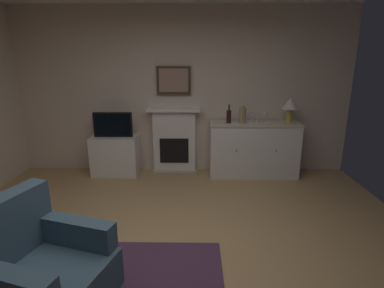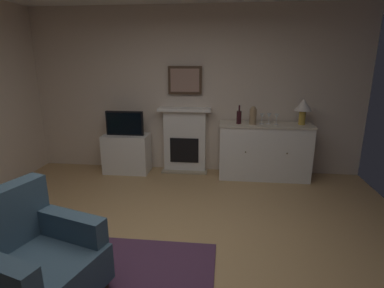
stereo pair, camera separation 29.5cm
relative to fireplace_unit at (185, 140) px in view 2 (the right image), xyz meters
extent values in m
cube|color=tan|center=(0.13, -2.51, -0.60)|extent=(5.55, 5.34, 0.10)
cube|color=beige|center=(0.13, 0.13, 0.80)|extent=(5.55, 0.06, 2.70)
cube|color=#4C2D47|center=(-0.57, -2.92, -0.54)|extent=(2.36, 1.49, 0.02)
cube|color=white|center=(0.00, 0.01, -0.02)|extent=(0.70, 0.18, 1.05)
cube|color=tan|center=(0.00, -0.09, -0.53)|extent=(0.77, 0.20, 0.03)
cube|color=black|center=(0.00, -0.09, -0.16)|extent=(0.48, 0.02, 0.42)
cube|color=white|center=(0.00, -0.02, 0.53)|extent=(0.87, 0.27, 0.05)
cube|color=#473323|center=(0.00, 0.05, 0.99)|extent=(0.55, 0.03, 0.45)
cube|color=#9E7A6B|center=(0.00, 0.03, 0.99)|extent=(0.47, 0.01, 0.37)
cube|color=white|center=(1.31, -0.18, -0.12)|extent=(1.42, 0.45, 0.87)
cube|color=beige|center=(1.31, -0.18, 0.33)|extent=(1.45, 0.48, 0.03)
sphere|color=brown|center=(1.00, -0.41, -0.06)|extent=(0.02, 0.02, 0.02)
sphere|color=brown|center=(1.62, -0.41, -0.06)|extent=(0.02, 0.02, 0.02)
cylinder|color=#B79338|center=(1.85, -0.18, 0.46)|extent=(0.10, 0.10, 0.22)
cone|color=silver|center=(1.85, -0.18, 0.66)|extent=(0.26, 0.26, 0.18)
cylinder|color=#331419|center=(0.88, -0.21, 0.45)|extent=(0.08, 0.08, 0.20)
cylinder|color=#331419|center=(0.88, -0.21, 0.59)|extent=(0.03, 0.03, 0.09)
cylinder|color=silver|center=(1.24, -0.19, 0.35)|extent=(0.06, 0.06, 0.00)
cylinder|color=silver|center=(1.24, -0.19, 0.40)|extent=(0.01, 0.01, 0.09)
cone|color=silver|center=(1.24, -0.19, 0.48)|extent=(0.07, 0.07, 0.07)
cylinder|color=silver|center=(1.35, -0.17, 0.35)|extent=(0.06, 0.06, 0.00)
cylinder|color=silver|center=(1.35, -0.17, 0.40)|extent=(0.01, 0.01, 0.09)
cone|color=silver|center=(1.35, -0.17, 0.48)|extent=(0.07, 0.07, 0.07)
cylinder|color=silver|center=(1.46, -0.21, 0.35)|extent=(0.06, 0.06, 0.00)
cylinder|color=silver|center=(1.46, -0.21, 0.40)|extent=(0.01, 0.01, 0.09)
cone|color=silver|center=(1.46, -0.21, 0.48)|extent=(0.07, 0.07, 0.07)
cylinder|color=#9E7F5B|center=(1.10, -0.23, 0.47)|extent=(0.11, 0.11, 0.24)
sphere|color=#9E7F5B|center=(1.10, -0.23, 0.59)|extent=(0.08, 0.08, 0.08)
cube|color=white|center=(-0.98, -0.16, -0.22)|extent=(0.75, 0.42, 0.65)
cube|color=black|center=(-0.98, -0.18, 0.31)|extent=(0.62, 0.06, 0.40)
cube|color=black|center=(-0.98, -0.22, 0.31)|extent=(0.57, 0.01, 0.35)
cube|color=#3F596B|center=(-0.71, -3.10, -0.29)|extent=(0.98, 0.96, 0.32)
cube|color=#3F596B|center=(-1.02, -3.01, 0.12)|extent=(0.37, 0.77, 0.50)
cube|color=#3F596B|center=(-0.62, -2.80, -0.02)|extent=(0.73, 0.34, 0.22)
cylinder|color=#473323|center=(-0.29, -2.89, -0.50)|extent=(0.05, 0.05, 0.10)
cylinder|color=#473323|center=(-0.94, -2.70, -0.50)|extent=(0.05, 0.05, 0.10)
camera|label=1|loc=(0.37, -4.95, 1.32)|focal=28.35mm
camera|label=2|loc=(0.67, -4.93, 1.32)|focal=28.35mm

